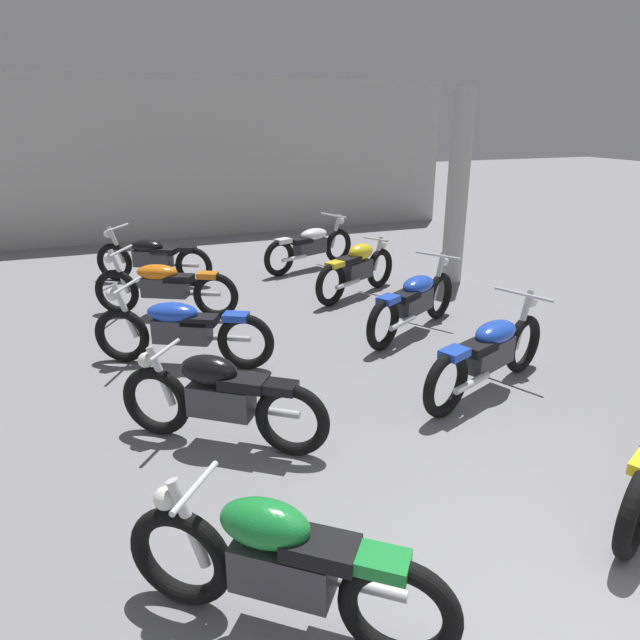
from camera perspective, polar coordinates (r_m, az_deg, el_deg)
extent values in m
cube|color=#B2B2AD|center=(14.05, -12.43, 15.44)|extent=(12.91, 0.24, 3.60)
cylinder|color=#B2B2AD|center=(10.10, 13.62, 12.61)|extent=(0.36, 0.36, 3.20)
torus|color=black|center=(3.73, -13.78, -22.02)|extent=(0.59, 0.51, 0.67)
torus|color=black|center=(3.38, 7.91, -26.98)|extent=(0.59, 0.51, 0.67)
cylinder|color=silver|center=(3.53, -12.97, -19.23)|extent=(0.23, 0.21, 0.56)
cube|color=#38383D|center=(3.43, -3.73, -23.58)|extent=(0.60, 0.55, 0.28)
ellipsoid|color=#197F33|center=(3.27, -5.58, -19.60)|extent=(0.58, 0.54, 0.26)
cube|color=black|center=(3.24, 0.09, -21.88)|extent=(0.46, 0.44, 0.10)
cube|color=#197F33|center=(3.18, 6.26, -22.98)|extent=(0.34, 0.33, 0.08)
cylinder|color=silver|center=(3.34, -12.40, -16.03)|extent=(0.33, 0.40, 0.04)
sphere|color=white|center=(3.51, -15.22, -16.84)|extent=(0.14, 0.14, 0.14)
cylinder|color=silver|center=(3.51, 3.89, -24.98)|extent=(0.47, 0.40, 0.07)
torus|color=black|center=(5.44, -16.08, -7.81)|extent=(0.60, 0.49, 0.67)
torus|color=black|center=(4.93, -2.81, -9.99)|extent=(0.60, 0.49, 0.67)
cylinder|color=silver|center=(5.28, -15.60, -5.44)|extent=(0.24, 0.20, 0.56)
cube|color=#38383D|center=(5.10, -9.86, -7.92)|extent=(0.60, 0.53, 0.28)
ellipsoid|color=black|center=(5.02, -11.08, -4.92)|extent=(0.58, 0.53, 0.26)
cube|color=black|center=(4.93, -7.66, -6.23)|extent=(0.46, 0.43, 0.10)
cube|color=black|center=(4.82, -4.01, -6.73)|extent=(0.34, 0.33, 0.08)
cylinder|color=silver|center=(5.15, -15.29, -2.92)|extent=(0.31, 0.41, 0.04)
sphere|color=white|center=(5.30, -17.05, -3.86)|extent=(0.14, 0.14, 0.14)
cylinder|color=silver|center=(5.12, -5.05, -9.09)|extent=(0.48, 0.38, 0.07)
torus|color=black|center=(7.11, -19.22, -1.46)|extent=(0.64, 0.42, 0.67)
torus|color=black|center=(6.58, -7.45, -2.18)|extent=(0.64, 0.42, 0.67)
cylinder|color=silver|center=(6.97, -18.92, 0.87)|extent=(0.27, 0.19, 0.66)
cube|color=#38383D|center=(6.77, -13.63, -1.03)|extent=(0.69, 0.53, 0.28)
ellipsoid|color=blue|center=(6.74, -14.58, 0.76)|extent=(0.68, 0.57, 0.22)
cube|color=black|center=(6.65, -11.96, 0.00)|extent=(0.47, 0.40, 0.10)
cube|color=blue|center=(6.50, -8.42, 0.32)|extent=(0.34, 0.31, 0.08)
cylinder|color=silver|center=(6.86, -18.75, 3.30)|extent=(0.36, 0.61, 0.04)
sphere|color=white|center=(6.98, -20.12, 2.39)|extent=(0.14, 0.14, 0.14)
cylinder|color=silver|center=(6.77, -9.21, -1.81)|extent=(0.52, 0.33, 0.07)
torus|color=black|center=(8.88, -19.68, 2.68)|extent=(0.64, 0.42, 0.67)
torus|color=black|center=(8.32, -10.40, 2.42)|extent=(0.64, 0.42, 0.67)
cylinder|color=silver|center=(8.77, -19.45, 4.60)|extent=(0.27, 0.19, 0.66)
cube|color=#38383D|center=(8.55, -15.25, 3.20)|extent=(0.69, 0.53, 0.28)
ellipsoid|color=orange|center=(8.53, -16.01, 4.63)|extent=(0.68, 0.57, 0.22)
cube|color=black|center=(8.43, -13.95, 4.08)|extent=(0.47, 0.40, 0.10)
cube|color=orange|center=(8.27, -11.19, 4.42)|extent=(0.34, 0.31, 0.08)
cylinder|color=silver|center=(8.67, -19.32, 6.57)|extent=(0.36, 0.62, 0.04)
sphere|color=white|center=(8.78, -20.41, 5.80)|extent=(0.14, 0.14, 0.14)
cylinder|color=silver|center=(8.52, -11.74, 2.60)|extent=(0.52, 0.32, 0.07)
torus|color=black|center=(10.72, -19.90, 5.48)|extent=(0.62, 0.46, 0.67)
torus|color=black|center=(10.02, -12.53, 5.26)|extent=(0.62, 0.46, 0.67)
cylinder|color=silver|center=(10.61, -19.72, 7.09)|extent=(0.27, 0.21, 0.66)
cube|color=#38383D|center=(10.32, -16.39, 5.92)|extent=(0.68, 0.56, 0.28)
ellipsoid|color=black|center=(10.32, -17.00, 7.12)|extent=(0.68, 0.60, 0.22)
cube|color=black|center=(10.19, -15.37, 6.65)|extent=(0.47, 0.42, 0.10)
cube|color=black|center=(9.99, -13.18, 6.94)|extent=(0.34, 0.32, 0.08)
cylinder|color=silver|center=(10.52, -19.64, 8.73)|extent=(0.40, 0.59, 0.04)
sphere|color=white|center=(10.65, -20.49, 8.09)|extent=(0.14, 0.14, 0.14)
cylinder|color=silver|center=(10.24, -13.51, 5.38)|extent=(0.50, 0.36, 0.07)
torus|color=black|center=(4.46, 29.12, -16.37)|extent=(0.65, 0.39, 0.67)
torus|color=black|center=(6.86, 19.66, -2.28)|extent=(0.66, 0.36, 0.67)
torus|color=black|center=(5.66, 12.51, -6.33)|extent=(0.66, 0.36, 0.67)
cylinder|color=silver|center=(6.69, 19.64, 0.00)|extent=(0.28, 0.17, 0.66)
cube|color=#38383D|center=(6.21, 16.53, -3.27)|extent=(0.70, 0.47, 0.28)
ellipsoid|color=blue|center=(6.21, 17.20, -1.15)|extent=(0.68, 0.52, 0.22)
cube|color=black|center=(5.97, 15.57, -2.63)|extent=(0.46, 0.37, 0.10)
cube|color=blue|center=(5.61, 13.32, -3.26)|extent=(0.33, 0.29, 0.08)
cylinder|color=silver|center=(6.55, 19.71, 2.43)|extent=(0.29, 0.64, 0.04)
sphere|color=white|center=(6.75, 20.38, 1.79)|extent=(0.14, 0.14, 0.14)
cylinder|color=silver|center=(5.80, 14.97, -6.11)|extent=(0.54, 0.27, 0.07)
torus|color=black|center=(8.35, 11.85, 2.38)|extent=(0.63, 0.43, 0.67)
torus|color=black|center=(7.10, 6.34, -0.43)|extent=(0.63, 0.43, 0.67)
cylinder|color=silver|center=(8.20, 11.75, 4.32)|extent=(0.27, 0.20, 0.66)
cube|color=#38383D|center=(7.69, 9.36, 1.80)|extent=(0.69, 0.54, 0.28)
ellipsoid|color=blue|center=(7.71, 9.82, 3.53)|extent=(0.68, 0.58, 0.22)
cube|color=black|center=(7.46, 8.59, 2.41)|extent=(0.47, 0.41, 0.10)
cube|color=blue|center=(7.09, 6.86, 2.06)|extent=(0.34, 0.31, 0.08)
cylinder|color=silver|center=(8.07, 11.71, 6.35)|extent=(0.38, 0.60, 0.04)
sphere|color=white|center=(8.27, 12.29, 5.78)|extent=(0.14, 0.14, 0.14)
cylinder|color=silver|center=(7.25, 8.25, -0.26)|extent=(0.51, 0.34, 0.07)
torus|color=black|center=(9.72, 6.00, 5.18)|extent=(0.64, 0.41, 0.67)
torus|color=black|center=(8.72, 1.09, 3.56)|extent=(0.64, 0.41, 0.67)
cylinder|color=silver|center=(9.60, 5.78, 6.59)|extent=(0.25, 0.18, 0.56)
cube|color=#38383D|center=(9.19, 3.69, 5.02)|extent=(0.62, 0.48, 0.28)
ellipsoid|color=yellow|center=(9.20, 4.11, 6.83)|extent=(0.59, 0.49, 0.26)
cube|color=black|center=(8.97, 2.87, 5.99)|extent=(0.47, 0.40, 0.10)
cube|color=yellow|center=(8.72, 1.53, 5.59)|extent=(0.34, 0.31, 0.08)
cylinder|color=silver|center=(9.49, 5.63, 8.06)|extent=(0.26, 0.44, 0.04)
sphere|color=white|center=(9.68, 6.29, 7.54)|extent=(0.14, 0.14, 0.14)
cylinder|color=silver|center=(8.84, 2.78, 3.63)|extent=(0.52, 0.32, 0.07)
torus|color=black|center=(11.37, 1.84, 7.44)|extent=(0.66, 0.35, 0.67)
torus|color=black|center=(10.40, -4.11, 6.21)|extent=(0.66, 0.35, 0.67)
cylinder|color=silver|center=(11.25, 1.56, 8.92)|extent=(0.28, 0.17, 0.66)
cube|color=#38383D|center=(10.85, -1.01, 7.38)|extent=(0.70, 0.46, 0.28)
ellipsoid|color=white|center=(10.86, -0.62, 8.59)|extent=(0.68, 0.52, 0.22)
cube|color=black|center=(10.67, -1.90, 7.93)|extent=(0.46, 0.37, 0.10)
cube|color=white|center=(10.39, -3.72, 7.91)|extent=(0.33, 0.29, 0.08)
cylinder|color=silver|center=(11.15, 1.35, 10.45)|extent=(0.28, 0.65, 0.04)
sphere|color=white|center=(11.31, 2.09, 9.95)|extent=(0.14, 0.14, 0.14)
cylinder|color=silver|center=(10.46, -2.59, 6.21)|extent=(0.54, 0.27, 0.07)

